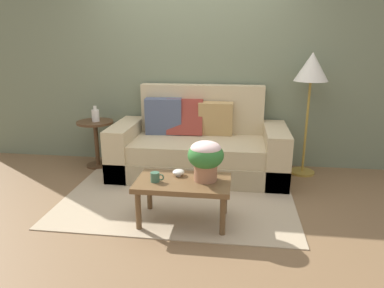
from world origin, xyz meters
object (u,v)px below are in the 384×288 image
object	(u,v)px
coffee_mug	(155,177)
table_vase	(95,115)
couch	(198,148)
coffee_table	(183,186)
snack_bowl	(179,172)
floor_lamp	(311,73)
side_table	(96,135)
potted_plant	(206,156)

from	to	relation	value
coffee_mug	table_vase	bearing A→B (deg)	128.44
couch	coffee_table	distance (m)	1.26
snack_bowl	couch	bearing A→B (deg)	87.49
coffee_table	floor_lamp	distance (m)	2.13
floor_lamp	table_vase	xyz separation A→B (m)	(-2.65, -0.09, -0.55)
side_table	table_vase	bearing A→B (deg)	-27.77
table_vase	coffee_table	bearing A→B (deg)	-44.70
coffee_table	coffee_mug	distance (m)	0.27
floor_lamp	coffee_table	bearing A→B (deg)	-132.33
coffee_mug	snack_bowl	xyz separation A→B (m)	(0.18, 0.17, -0.01)
couch	side_table	xyz separation A→B (m)	(-1.36, 0.09, 0.09)
snack_bowl	table_vase	size ratio (longest dim) A/B	0.55
couch	coffee_mug	bearing A→B (deg)	-99.89
couch	potted_plant	distance (m)	1.28
side_table	coffee_mug	xyz separation A→B (m)	(1.13, -1.41, 0.03)
couch	coffee_mug	size ratio (longest dim) A/B	17.10
side_table	coffee_mug	distance (m)	1.80
coffee_mug	snack_bowl	bearing A→B (deg)	43.44
coffee_mug	side_table	bearing A→B (deg)	128.72
coffee_mug	potted_plant	bearing A→B (deg)	12.42
couch	coffee_table	size ratio (longest dim) A/B	2.48
snack_bowl	potted_plant	bearing A→B (deg)	-15.88
coffee_table	potted_plant	bearing A→B (deg)	10.13
snack_bowl	table_vase	distance (m)	1.80
coffee_table	table_vase	size ratio (longest dim) A/B	4.21
side_table	coffee_mug	world-z (taller)	side_table
side_table	coffee_mug	size ratio (longest dim) A/B	4.98
couch	table_vase	world-z (taller)	couch
couch	side_table	world-z (taller)	couch
potted_plant	table_vase	xyz separation A→B (m)	(-1.55, 1.30, 0.06)
potted_plant	coffee_mug	xyz separation A→B (m)	(-0.44, -0.10, -0.18)
table_vase	floor_lamp	bearing A→B (deg)	1.98
snack_bowl	side_table	bearing A→B (deg)	136.60
side_table	coffee_table	bearing A→B (deg)	-44.51
side_table	potted_plant	xyz separation A→B (m)	(1.57, -1.31, 0.21)
snack_bowl	table_vase	bearing A→B (deg)	136.42
floor_lamp	snack_bowl	xyz separation A→B (m)	(-1.36, -1.32, -0.81)
side_table	table_vase	size ratio (longest dim) A/B	3.04
floor_lamp	potted_plant	size ratio (longest dim) A/B	4.11
couch	table_vase	distance (m)	1.39
coffee_table	floor_lamp	world-z (taller)	floor_lamp
coffee_table	side_table	bearing A→B (deg)	135.49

